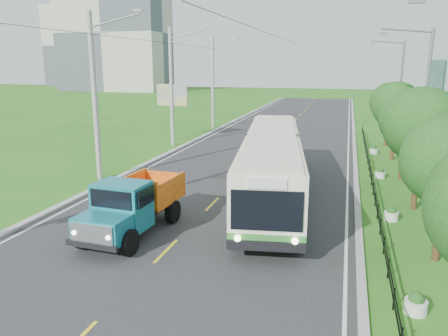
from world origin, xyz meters
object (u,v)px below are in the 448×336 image
at_px(pole_near, 95,97).
at_px(pole_far, 213,82).
at_px(streetlight_mid, 423,100).
at_px(planter_near, 391,214).
at_px(planter_mid, 380,173).
at_px(dump_truck, 133,202).
at_px(tree_fifth, 397,108).
at_px(billboard_right, 436,88).
at_px(pole_mid, 172,87).
at_px(planter_front, 416,304).
at_px(tree_third, 422,129).
at_px(bus, 272,160).
at_px(streetlight_far, 398,88).
at_px(tree_back, 390,104).
at_px(planter_far, 374,150).
at_px(tree_second, 447,166).
at_px(tree_fourth, 406,122).
at_px(billboard_left, 172,99).

bearing_deg(pole_near, pole_far, 90.00).
xyz_separation_m(streetlight_mid, planter_near, (-2.04, -8.00, -4.62)).
relative_size(planter_mid, dump_truck, 0.11).
bearing_deg(tree_fifth, billboard_right, -3.30).
relative_size(pole_mid, planter_front, 14.93).
bearing_deg(tree_third, bus, 178.86).
relative_size(pole_mid, billboard_right, 1.37).
relative_size(planter_mid, billboard_right, 0.09).
distance_m(streetlight_far, billboard_right, 8.18).
bearing_deg(streetlight_mid, tree_back, 93.70).
bearing_deg(bus, streetlight_far, 59.43).
distance_m(planter_near, planter_mid, 8.00).
xyz_separation_m(streetlight_far, planter_mid, (-2.04, -14.00, -4.62)).
distance_m(tree_back, streetlight_mid, 12.23).
bearing_deg(planter_front, streetlight_far, 86.11).
xyz_separation_m(pole_near, planter_front, (16.86, -11.00, -4.81)).
bearing_deg(planter_front, tree_fifth, 86.75).
bearing_deg(streetlight_mid, streetlight_far, 90.00).
distance_m(pole_mid, dump_truck, 20.96).
distance_m(planter_front, planter_mid, 16.00).
xyz_separation_m(pole_near, streetlight_mid, (18.90, 5.00, -0.19)).
height_order(streetlight_mid, streetlight_far, same).
height_order(planter_far, dump_truck, dump_truck).
xyz_separation_m(tree_second, planter_front, (-1.26, -4.14, -3.23)).
xyz_separation_m(tree_fourth, planter_front, (-1.26, -16.14, -3.30)).
distance_m(tree_back, dump_truck, 27.60).
distance_m(tree_third, streetlight_mid, 5.98).
bearing_deg(tree_back, tree_fifth, -90.00).
height_order(tree_third, billboard_left, tree_third).
relative_size(bus, dump_truck, 2.95).
relative_size(tree_fifth, planter_mid, 8.66).
height_order(pole_far, tree_third, pole_far).
xyz_separation_m(planter_front, planter_mid, (0.00, 16.00, 0.00)).
xyz_separation_m(tree_third, tree_fifth, (-0.00, 12.00, -0.13)).
relative_size(billboard_right, bus, 0.42).
bearing_deg(tree_fourth, billboard_left, 153.01).
xyz_separation_m(tree_second, bus, (-7.22, 6.14, -1.52)).
bearing_deg(billboard_left, pole_mid, -67.58).
bearing_deg(tree_back, billboard_left, -173.69).
bearing_deg(dump_truck, streetlight_far, 68.12).
bearing_deg(tree_back, pole_near, -136.59).
xyz_separation_m(pole_far, tree_back, (18.12, -6.86, -1.44)).
distance_m(tree_back, streetlight_far, 2.37).
bearing_deg(planter_near, planter_front, -90.00).
xyz_separation_m(tree_third, streetlight_mid, (0.79, 5.86, 0.92)).
height_order(tree_third, streetlight_far, streetlight_far).
xyz_separation_m(pole_mid, billboard_left, (-1.24, 3.00, -1.23)).
distance_m(tree_fifth, billboard_right, 2.87).
relative_size(tree_second, streetlight_mid, 0.58).
bearing_deg(dump_truck, streetlight_mid, 48.52).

